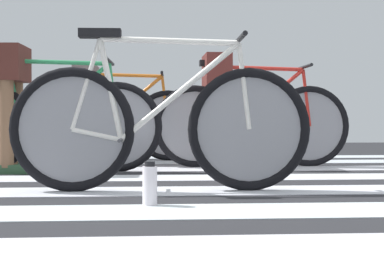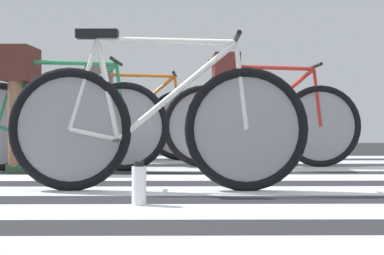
{
  "view_description": "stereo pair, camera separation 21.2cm",
  "coord_description": "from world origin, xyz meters",
  "views": [
    {
      "loc": [
        -0.23,
        -3.47,
        0.43
      ],
      "look_at": [
        0.02,
        0.23,
        0.38
      ],
      "focal_mm": 54.65,
      "sensor_mm": 36.0,
      "label": 1
    },
    {
      "loc": [
        -0.02,
        -3.47,
        0.43
      ],
      "look_at": [
        0.02,
        0.23,
        0.38
      ],
      "focal_mm": 54.65,
      "sensor_mm": 36.0,
      "label": 2
    }
  ],
  "objects": [
    {
      "name": "cyclist_3_of_4",
      "position": [
        0.34,
        1.6,
        0.66
      ],
      "size": [
        0.32,
        0.41,
        0.98
      ],
      "rotation": [
        0.0,
        0.0,
        0.02
      ],
      "color": "#A87A5B",
      "rests_on": "ground"
    },
    {
      "name": "bicycle_1_of_4",
      "position": [
        -0.18,
        -0.1,
        0.41
      ],
      "size": [
        1.74,
        0.52,
        0.93
      ],
      "rotation": [
        0.0,
        0.0,
        -0.02
      ],
      "color": "black",
      "rests_on": "ground"
    },
    {
      "name": "cyclist_2_of_4",
      "position": [
        -1.33,
        1.21,
        0.66
      ],
      "size": [
        0.32,
        0.42,
        1.0
      ],
      "rotation": [
        0.0,
        0.0,
        -0.04
      ],
      "color": "brown",
      "rests_on": "ground"
    },
    {
      "name": "ground",
      "position": [
        0.0,
        0.0,
        0.01
      ],
      "size": [
        18.0,
        14.0,
        0.02
      ],
      "color": "#252529"
    },
    {
      "name": "bicycle_4_of_4",
      "position": [
        -0.58,
        2.49,
        0.41
      ],
      "size": [
        1.74,
        0.52,
        0.93
      ],
      "rotation": [
        0.0,
        0.0,
        -0.03
      ],
      "color": "black",
      "rests_on": "ground"
    },
    {
      "name": "water_bottle",
      "position": [
        -0.24,
        -0.67,
        0.12
      ],
      "size": [
        0.07,
        0.07,
        0.21
      ],
      "color": "white",
      "rests_on": "ground"
    },
    {
      "name": "cyclist_4_of_4",
      "position": [
        -0.9,
        2.5,
        0.64
      ],
      "size": [
        0.32,
        0.42,
        0.96
      ],
      "rotation": [
        0.0,
        0.0,
        -0.03
      ],
      "color": "brown",
      "rests_on": "ground"
    },
    {
      "name": "bicycle_3_of_4",
      "position": [
        0.65,
        1.61,
        0.41
      ],
      "size": [
        1.74,
        0.52,
        0.93
      ],
      "rotation": [
        0.0,
        0.0,
        0.02
      ],
      "color": "black",
      "rests_on": "ground"
    },
    {
      "name": "bicycle_2_of_4",
      "position": [
        -1.02,
        1.2,
        0.41
      ],
      "size": [
        1.74,
        0.52,
        0.93
      ],
      "rotation": [
        0.0,
        0.0,
        -0.04
      ],
      "color": "black",
      "rests_on": "ground"
    },
    {
      "name": "crosswalk_markings",
      "position": [
        0.02,
        -0.11,
        0.02
      ],
      "size": [
        5.43,
        6.51,
        0.0
      ],
      "color": "silver",
      "rests_on": "ground"
    }
  ]
}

